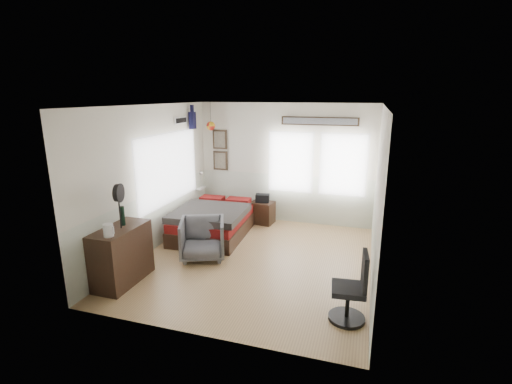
% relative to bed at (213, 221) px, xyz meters
% --- Properties ---
extents(ground_plane, '(4.00, 4.50, 0.01)m').
position_rel_bed_xyz_m(ground_plane, '(1.19, -0.91, -0.30)').
color(ground_plane, '#A87F53').
extents(room_shell, '(4.02, 4.52, 2.71)m').
position_rel_bed_xyz_m(room_shell, '(1.12, -0.72, 1.32)').
color(room_shell, beige).
rests_on(room_shell, ground_plane).
extents(wall_decor, '(3.55, 1.32, 1.44)m').
position_rel_bed_xyz_m(wall_decor, '(0.09, 1.05, 1.80)').
color(wall_decor, '#3C2918').
rests_on(wall_decor, room_shell).
extents(bed, '(1.45, 1.96, 0.61)m').
position_rel_bed_xyz_m(bed, '(0.00, 0.00, 0.00)').
color(bed, '#312217').
rests_on(bed, ground_plane).
extents(dresser, '(0.48, 1.00, 0.90)m').
position_rel_bed_xyz_m(dresser, '(-0.55, -2.28, 0.15)').
color(dresser, '#312217').
rests_on(dresser, ground_plane).
extents(armchair, '(1.01, 1.02, 0.72)m').
position_rel_bed_xyz_m(armchair, '(0.26, -1.08, 0.06)').
color(armchair, '#52525A').
rests_on(armchair, ground_plane).
extents(nightstand, '(0.55, 0.47, 0.50)m').
position_rel_bed_xyz_m(nightstand, '(0.77, 1.03, -0.05)').
color(nightstand, '#312217').
rests_on(nightstand, ground_plane).
extents(task_chair, '(0.48, 0.48, 0.96)m').
position_rel_bed_xyz_m(task_chair, '(2.95, -2.28, 0.09)').
color(task_chair, black).
rests_on(task_chair, ground_plane).
extents(kettle, '(0.16, 0.14, 0.19)m').
position_rel_bed_xyz_m(kettle, '(-0.46, -2.62, 0.70)').
color(kettle, silver).
rests_on(kettle, dresser).
extents(bottle, '(0.08, 0.08, 0.30)m').
position_rel_bed_xyz_m(bottle, '(-0.57, -2.15, 0.76)').
color(bottle, black).
rests_on(bottle, dresser).
extents(stand_fan, '(0.14, 0.28, 0.70)m').
position_rel_bed_xyz_m(stand_fan, '(-0.50, -2.27, 1.14)').
color(stand_fan, black).
rests_on(stand_fan, dresser).
extents(black_bag, '(0.34, 0.25, 0.18)m').
position_rel_bed_xyz_m(black_bag, '(0.77, 1.03, 0.30)').
color(black_bag, black).
rests_on(black_bag, nightstand).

